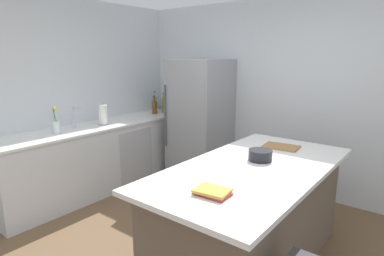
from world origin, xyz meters
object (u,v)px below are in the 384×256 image
Objects in this scene: gin_bottle at (155,104)px; cookbook_stack at (212,192)px; whiskey_bottle at (154,107)px; mixing_bowl at (260,155)px; kitchen_island at (251,215)px; sink_faucet at (74,116)px; olive_oil_bottle at (164,105)px; flower_vase at (56,125)px; vinegar_bottle at (167,105)px; refrigerator at (200,121)px; cutting_board at (281,147)px; paper_towel_roll at (103,115)px.

gin_bottle is 3.34m from cookbook_stack.
mixing_bowl is (2.45, -1.13, -0.06)m from whiskey_bottle.
kitchen_island is 8.59× the size of cookbook_stack.
olive_oil_bottle is at bearing 87.27° from sink_faucet.
flower_vase is 1.09× the size of vinegar_bottle.
cookbook_stack is at bearing -84.73° from mixing_bowl.
whiskey_bottle is at bearing -172.91° from refrigerator.
cutting_board is (-0.10, 1.39, -0.01)m from cookbook_stack.
flower_vase reaches higher than olive_oil_bottle.
gin_bottle is (-0.10, -0.10, 0.01)m from olive_oil_bottle.
sink_faucet is 2.60m from cutting_board.
refrigerator is 7.22× the size of cookbook_stack.
gin_bottle reaches higher than kitchen_island.
whiskey_bottle is at bearing 155.22° from mixing_bowl.
flower_vase is 1.36× the size of cookbook_stack.
cookbook_stack is at bearing -85.85° from cutting_board.
mixing_bowl is (2.42, -1.32, -0.08)m from olive_oil_bottle.
mixing_bowl is (2.49, 0.28, -0.11)m from sink_faucet.
refrigerator is 2.69m from cookbook_stack.
vinegar_bottle is at bearing 149.69° from mixing_bowl.
cutting_board is at bearing 93.94° from kitchen_island.
gin_bottle is at bearing 141.17° from cookbook_stack.
refrigerator is at bearing 128.47° from cookbook_stack.
gin_bottle is at bearing 154.18° from mixing_bowl.
vinegar_bottle is (0.07, 1.70, -0.04)m from sink_faucet.
olive_oil_bottle is at bearing 138.75° from cookbook_stack.
sink_faucet is at bearing -92.73° from olive_oil_bottle.
refrigerator is 6.01× the size of sink_faucet.
flower_vase is at bearing -86.56° from gin_bottle.
kitchen_island is 2.19m from refrigerator.
sink_faucet is at bearing -105.06° from paper_towel_roll.
olive_oil_bottle is 0.88× the size of cutting_board.
paper_towel_roll reaches higher than sink_faucet.
gin_bottle is 2.60m from cutting_board.
sink_faucet is 1.20× the size of cookbook_stack.
olive_oil_bottle is at bearing 161.48° from cutting_board.
flower_vase is at bearing -170.40° from kitchen_island.
sink_faucet is 1.41m from whiskey_bottle.
paper_towel_roll is (0.10, 0.37, -0.02)m from sink_faucet.
sink_faucet is 0.92× the size of olive_oil_bottle.
gin_bottle is 0.95× the size of cutting_board.
refrigerator reaches higher than vinegar_bottle.
flower_vase is at bearing -166.28° from mixing_bowl.
whiskey_bottle is (0.07, -0.09, -0.02)m from gin_bottle.
whiskey_bottle is 2.51m from cutting_board.
gin_bottle is 1.19× the size of whiskey_bottle.
sink_faucet is 2.64m from cookbook_stack.
paper_towel_roll reaches higher than kitchen_island.
flower_vase is at bearing -91.47° from paper_towel_roll.
mixing_bowl is at bearing -87.76° from cutting_board.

